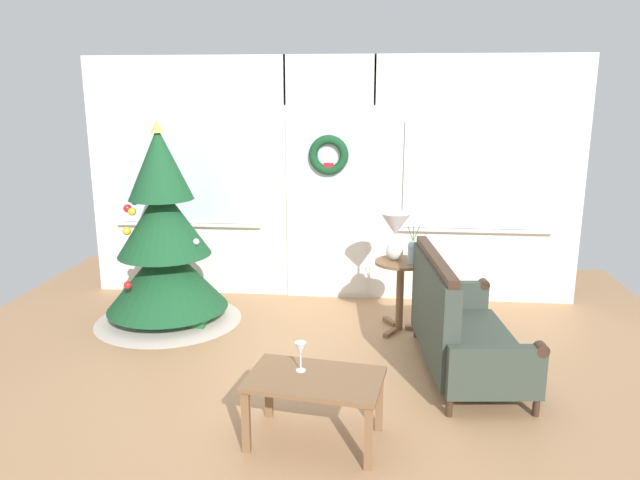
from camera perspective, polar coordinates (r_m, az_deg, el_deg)
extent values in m
plane|color=#AD7F56|center=(4.74, -1.28, -13.43)|extent=(6.76, 6.76, 0.00)
cube|color=white|center=(6.65, -12.38, 5.74)|extent=(2.15, 0.08, 2.55)
cube|color=white|center=(6.42, 14.66, 5.33)|extent=(2.15, 0.08, 2.55)
cube|color=white|center=(6.30, 0.93, 14.98)|extent=(0.94, 0.08, 0.50)
cube|color=silver|center=(6.36, 0.86, 3.42)|extent=(0.90, 0.05, 2.05)
cube|color=white|center=(6.46, 0.82, -1.64)|extent=(0.78, 0.02, 0.80)
cube|color=silver|center=(6.28, 0.85, 6.75)|extent=(0.78, 0.01, 1.10)
cube|color=silver|center=(6.59, -12.56, 6.32)|extent=(1.50, 0.01, 1.10)
cube|color=silver|center=(6.35, 14.78, 5.93)|extent=(1.50, 0.01, 1.10)
cube|color=silver|center=(6.67, -12.34, 1.45)|extent=(1.59, 0.06, 0.03)
cube|color=silver|center=(6.44, 14.49, 0.88)|extent=(1.59, 0.06, 0.03)
torus|color=#164424|center=(6.23, 0.83, 8.08)|extent=(0.41, 0.09, 0.41)
cube|color=red|center=(6.22, 0.81, 6.87)|extent=(0.10, 0.02, 0.10)
cylinder|color=#4C331E|center=(6.09, -14.20, -6.44)|extent=(0.10, 0.10, 0.21)
cone|color=beige|center=(6.11, -14.17, -6.93)|extent=(1.41, 1.41, 0.10)
cone|color=#194C28|center=(5.98, -14.40, -3.19)|extent=(1.16, 1.16, 0.67)
cone|color=#194C28|center=(5.85, -14.71, 1.83)|extent=(0.88, 0.88, 0.67)
cone|color=#194C28|center=(5.77, -15.03, 7.04)|extent=(0.60, 0.60, 0.67)
cone|color=#E0BC4C|center=(5.74, -15.24, 10.41)|extent=(0.12, 0.12, 0.12)
sphere|color=red|center=(5.75, -17.81, -4.10)|extent=(0.07, 0.07, 0.07)
sphere|color=gold|center=(5.71, -17.44, 2.59)|extent=(0.07, 0.07, 0.07)
sphere|color=silver|center=(5.68, -11.70, -0.16)|extent=(0.06, 0.06, 0.06)
sphere|color=#264CB2|center=(5.92, -17.22, 3.48)|extent=(0.06, 0.06, 0.06)
sphere|color=red|center=(5.79, -17.83, 2.88)|extent=(0.08, 0.08, 0.08)
sphere|color=gold|center=(5.79, -17.88, 0.82)|extent=(0.08, 0.08, 0.08)
cylinder|color=#3D281C|center=(4.53, 19.86, -14.65)|extent=(0.05, 0.05, 0.14)
cylinder|color=#3D281C|center=(5.72, 15.17, -8.21)|extent=(0.05, 0.05, 0.14)
cylinder|color=#3D281C|center=(4.37, 12.18, -15.22)|extent=(0.05, 0.05, 0.14)
cylinder|color=#3D281C|center=(5.60, 9.17, -8.41)|extent=(0.05, 0.05, 0.14)
cube|color=#384238|center=(4.98, 13.99, -9.78)|extent=(0.85, 1.39, 0.14)
cube|color=#384238|center=(4.78, 10.74, -5.73)|extent=(0.25, 1.33, 0.62)
cube|color=#3D281C|center=(4.68, 10.93, -1.80)|extent=(0.21, 1.30, 0.06)
cube|color=#384238|center=(4.31, 16.38, -12.01)|extent=(0.67, 0.16, 0.38)
cylinder|color=#3D281C|center=(4.33, 20.28, -9.72)|extent=(0.10, 0.10, 0.09)
cube|color=#384238|center=(5.58, 12.31, -5.78)|extent=(0.67, 0.16, 0.38)
cylinder|color=#3D281C|center=(5.59, 15.32, -4.07)|extent=(0.10, 0.10, 0.09)
cylinder|color=brown|center=(5.56, 7.70, -2.13)|extent=(0.48, 0.48, 0.02)
cylinder|color=brown|center=(5.66, 7.59, -5.39)|extent=(0.07, 0.07, 0.64)
cube|color=brown|center=(5.77, 9.10, -8.25)|extent=(0.20, 0.05, 0.04)
cube|color=brown|center=(5.89, 6.67, -7.71)|extent=(0.14, 0.20, 0.04)
cube|color=brown|center=(5.63, 6.72, -8.73)|extent=(0.14, 0.20, 0.04)
sphere|color=silver|center=(5.57, 7.10, -1.08)|extent=(0.16, 0.16, 0.16)
cylinder|color=silver|center=(5.54, 7.14, 0.21)|extent=(0.02, 0.02, 0.06)
cone|color=silver|center=(5.51, 7.18, 1.53)|extent=(0.28, 0.28, 0.20)
cylinder|color=#99ADBC|center=(5.48, 8.80, -1.39)|extent=(0.09, 0.09, 0.16)
sphere|color=#99ADBC|center=(5.46, 8.83, -0.58)|extent=(0.10, 0.10, 0.10)
cylinder|color=#4C7042|center=(5.44, 8.65, 0.45)|extent=(0.07, 0.01, 0.17)
cylinder|color=#4C7042|center=(5.44, 8.87, 0.44)|extent=(0.01, 0.01, 0.18)
cylinder|color=#4C7042|center=(5.44, 9.08, 0.44)|extent=(0.07, 0.01, 0.17)
cube|color=brown|center=(3.85, -0.51, -13.10)|extent=(0.91, 0.64, 0.03)
cube|color=brown|center=(3.87, -7.05, -16.73)|extent=(0.05, 0.05, 0.41)
cube|color=brown|center=(3.70, 4.62, -18.23)|extent=(0.05, 0.05, 0.41)
cube|color=brown|center=(4.23, -4.89, -13.85)|extent=(0.05, 0.05, 0.41)
cube|color=brown|center=(4.08, 5.65, -15.02)|extent=(0.05, 0.05, 0.41)
cylinder|color=silver|center=(3.92, -1.84, -12.27)|extent=(0.06, 0.06, 0.01)
cylinder|color=silver|center=(3.90, -1.85, -11.58)|extent=(0.01, 0.01, 0.10)
cone|color=silver|center=(3.86, -1.86, -10.31)|extent=(0.08, 0.08, 0.09)
cube|color=#266633|center=(5.83, -11.82, -7.20)|extent=(0.22, 0.20, 0.22)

